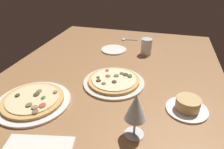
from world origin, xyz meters
TOP-DOWN VIEW (x-y plane):
  - dining_table at (0.00, 0.00)cm, footprint 150.00×110.00cm
  - pizza_main at (5.40, 3.22)cm, footprint 28.41×28.41cm
  - pizza_side at (28.44, -24.27)cm, footprint 29.59×29.59cm
  - ramekin_on_saucer at (17.08, 35.19)cm, footprint 15.86×15.86cm
  - wine_glass_far at (34.65, 17.75)cm, footprint 6.98×6.98cm
  - water_glass at (-32.32, 13.58)cm, footprint 6.47×6.47cm
  - side_plate at (-32.62, -6.76)cm, footprint 15.72×15.72cm
  - spoon at (-53.37, -3.40)cm, footprint 4.31×11.39cm

SIDE VIEW (x-z plane):
  - dining_table at x=0.00cm, z-range 0.00..4.00cm
  - side_plate at x=-32.62cm, z-range 4.00..4.90cm
  - spoon at x=-53.37cm, z-range 3.96..4.96cm
  - pizza_side at x=28.44cm, z-range 3.47..6.85cm
  - pizza_main at x=5.40cm, z-range 3.51..6.85cm
  - ramekin_on_saucer at x=17.08cm, z-range 3.48..8.93cm
  - water_glass at x=-32.32cm, z-range 3.35..12.99cm
  - wine_glass_far at x=34.65cm, z-range 6.92..23.22cm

